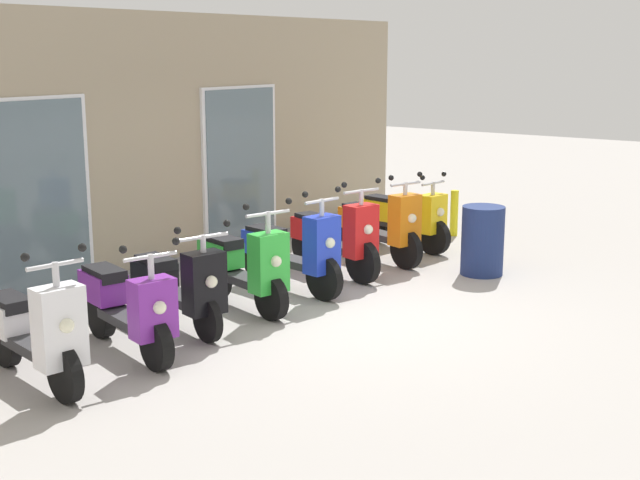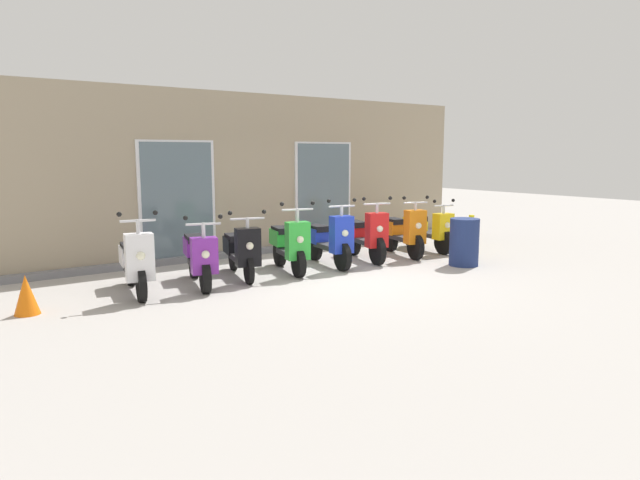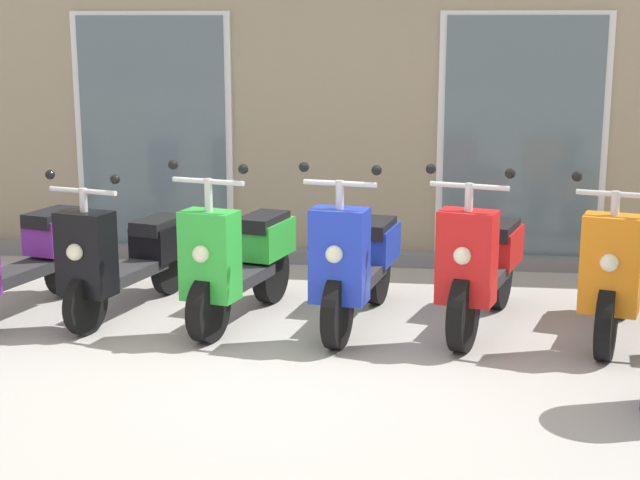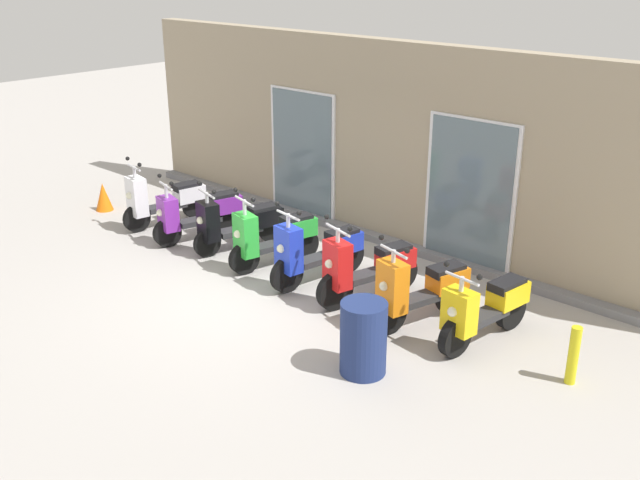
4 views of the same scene
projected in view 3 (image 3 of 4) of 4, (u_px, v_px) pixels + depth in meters
ground_plane at (284, 366)px, 6.32m from camera, size 40.00×40.00×0.00m
storefront_facade at (335, 92)px, 8.92m from camera, size 11.14×0.50×3.25m
scooter_purple at (18, 257)px, 7.34m from camera, size 0.76×1.59×1.17m
scooter_black at (127, 255)px, 7.38m from camera, size 0.77×1.57×1.18m
scooter_green at (239, 259)px, 7.17m from camera, size 0.74×1.51×1.27m
scooter_blue at (358, 262)px, 7.08m from camera, size 0.65×1.65×1.28m
scooter_red at (483, 265)px, 7.00m from camera, size 0.77×1.62×1.27m
scooter_orange at (617, 271)px, 6.80m from camera, size 0.74×1.54×1.25m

